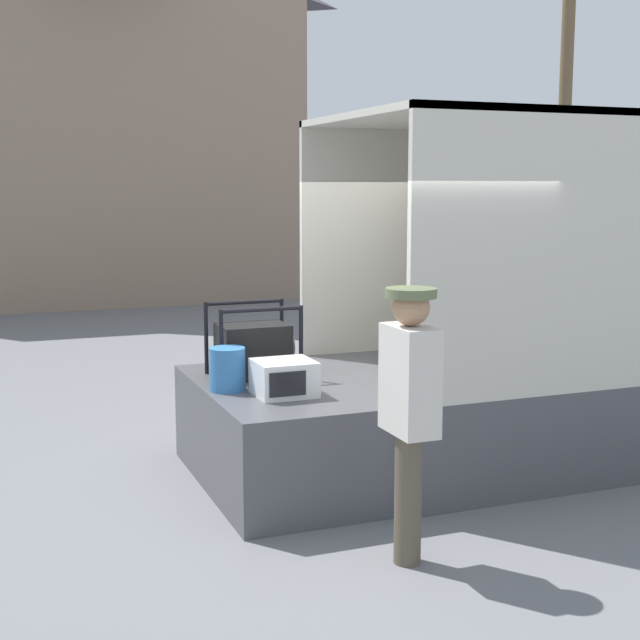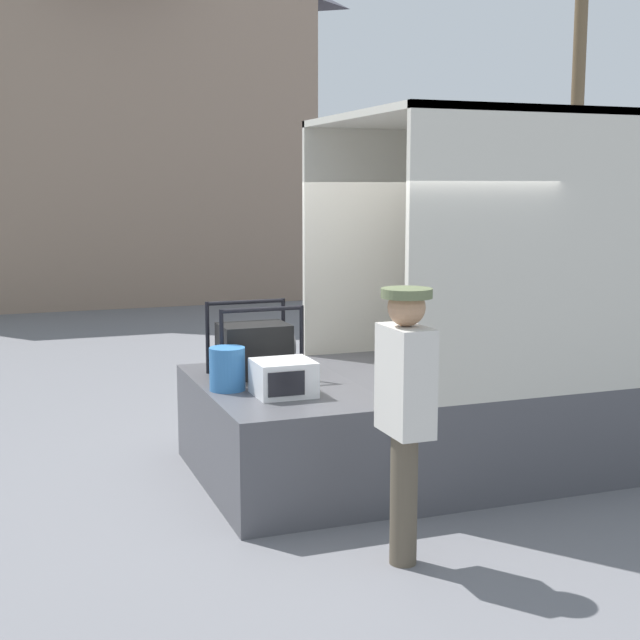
{
  "view_description": "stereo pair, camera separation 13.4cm",
  "coord_description": "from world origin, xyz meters",
  "px_view_note": "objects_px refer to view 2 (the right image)",
  "views": [
    {
      "loc": [
        -2.91,
        -6.81,
        2.47
      ],
      "look_at": [
        -0.32,
        -0.2,
        1.39
      ],
      "focal_mm": 50.0,
      "sensor_mm": 36.0,
      "label": 1
    },
    {
      "loc": [
        -2.79,
        -6.86,
        2.47
      ],
      "look_at": [
        -0.32,
        -0.2,
        1.39
      ],
      "focal_mm": 50.0,
      "sensor_mm": 36.0,
      "label": 2
    }
  ],
  "objects_px": {
    "portable_generator": "(256,349)",
    "utility_pole": "(577,111)",
    "worker_person": "(405,395)",
    "microwave": "(283,378)",
    "orange_bucket": "(227,369)"
  },
  "relations": [
    {
      "from": "portable_generator",
      "to": "utility_pole",
      "type": "relative_size",
      "value": 0.09
    },
    {
      "from": "portable_generator",
      "to": "worker_person",
      "type": "relative_size",
      "value": 0.4
    },
    {
      "from": "worker_person",
      "to": "portable_generator",
      "type": "bearing_deg",
      "value": 99.05
    },
    {
      "from": "portable_generator",
      "to": "utility_pole",
      "type": "distance_m",
      "value": 13.9
    },
    {
      "from": "microwave",
      "to": "portable_generator",
      "type": "height_order",
      "value": "portable_generator"
    },
    {
      "from": "utility_pole",
      "to": "orange_bucket",
      "type": "bearing_deg",
      "value": -136.73
    },
    {
      "from": "microwave",
      "to": "utility_pole",
      "type": "height_order",
      "value": "utility_pole"
    },
    {
      "from": "portable_generator",
      "to": "utility_pole",
      "type": "height_order",
      "value": "utility_pole"
    },
    {
      "from": "microwave",
      "to": "utility_pole",
      "type": "relative_size",
      "value": 0.06
    },
    {
      "from": "orange_bucket",
      "to": "portable_generator",
      "type": "bearing_deg",
      "value": 49.53
    },
    {
      "from": "microwave",
      "to": "utility_pole",
      "type": "bearing_deg",
      "value": 45.25
    },
    {
      "from": "microwave",
      "to": "orange_bucket",
      "type": "xyz_separation_m",
      "value": [
        -0.37,
        0.32,
        0.04
      ]
    },
    {
      "from": "microwave",
      "to": "worker_person",
      "type": "xyz_separation_m",
      "value": [
        0.35,
        -1.44,
        0.15
      ]
    },
    {
      "from": "portable_generator",
      "to": "worker_person",
      "type": "distance_m",
      "value": 2.23
    },
    {
      "from": "microwave",
      "to": "portable_generator",
      "type": "xyz_separation_m",
      "value": [
        0.0,
        0.76,
        0.1
      ]
    }
  ]
}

